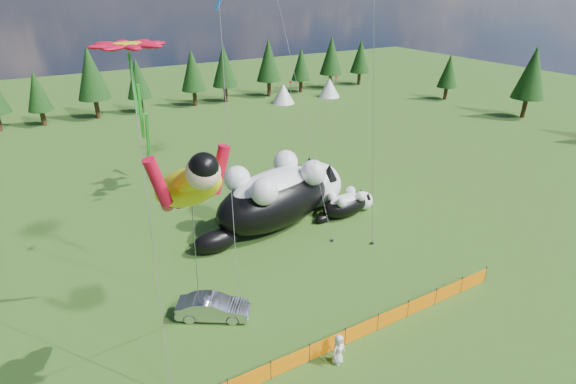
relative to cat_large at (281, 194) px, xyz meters
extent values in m
plane|color=#0F380A|center=(-4.38, -9.27, -2.21)|extent=(160.00, 160.00, 0.00)
cylinder|color=#262626|center=(-7.38, -12.27, -1.66)|extent=(0.06, 0.06, 1.10)
cylinder|color=#262626|center=(-5.38, -12.27, -1.66)|extent=(0.06, 0.06, 1.10)
cylinder|color=#262626|center=(-3.38, -12.27, -1.66)|extent=(0.06, 0.06, 1.10)
cylinder|color=#262626|center=(-1.38, -12.27, -1.66)|extent=(0.06, 0.06, 1.10)
cylinder|color=#262626|center=(0.62, -12.27, -1.66)|extent=(0.06, 0.06, 1.10)
cylinder|color=#262626|center=(2.62, -12.27, -1.66)|extent=(0.06, 0.06, 1.10)
cylinder|color=#262626|center=(4.62, -12.27, -1.66)|extent=(0.06, 0.06, 1.10)
cylinder|color=#262626|center=(6.62, -12.27, -1.66)|extent=(0.06, 0.06, 1.10)
cube|color=orange|center=(-8.38, -12.27, -1.71)|extent=(2.00, 0.04, 0.90)
cube|color=orange|center=(-6.38, -12.27, -1.71)|extent=(2.00, 0.04, 0.90)
cube|color=orange|center=(-4.38, -12.27, -1.71)|extent=(2.00, 0.04, 0.90)
cube|color=orange|center=(-2.38, -12.27, -1.71)|extent=(2.00, 0.04, 0.90)
cube|color=orange|center=(-0.38, -12.27, -1.71)|extent=(2.00, 0.04, 0.90)
cube|color=orange|center=(1.62, -12.27, -1.71)|extent=(2.00, 0.04, 0.90)
cube|color=orange|center=(3.62, -12.27, -1.71)|extent=(2.00, 0.04, 0.90)
cube|color=orange|center=(5.62, -12.27, -1.71)|extent=(2.00, 0.04, 0.90)
ellipsoid|color=black|center=(-0.54, -0.13, -0.28)|extent=(10.46, 6.66, 3.87)
ellipsoid|color=white|center=(-0.54, -0.13, 0.69)|extent=(7.86, 4.85, 2.36)
sphere|color=white|center=(3.84, 0.93, -0.50)|extent=(3.44, 3.44, 3.44)
sphere|color=#EC5C76|center=(5.26, 1.27, -0.50)|extent=(0.48, 0.48, 0.48)
ellipsoid|color=black|center=(-5.56, -1.35, -1.46)|extent=(3.28, 2.17, 1.50)
cone|color=black|center=(4.08, -0.07, 0.88)|extent=(1.20, 1.20, 1.20)
cone|color=black|center=(3.60, 1.93, 0.88)|extent=(1.20, 1.20, 1.20)
sphere|color=white|center=(1.42, 1.78, 1.55)|extent=(1.80, 1.80, 1.80)
sphere|color=white|center=(2.08, -0.93, 1.55)|extent=(1.80, 1.80, 1.80)
sphere|color=white|center=(-2.96, 0.72, 1.55)|extent=(1.80, 1.80, 1.80)
sphere|color=white|center=(-2.30, -1.99, 1.55)|extent=(1.80, 1.80, 1.80)
ellipsoid|color=black|center=(4.64, -1.51, -1.43)|extent=(4.04, 2.09, 1.57)
ellipsoid|color=white|center=(4.64, -1.51, -1.04)|extent=(3.04, 1.50, 0.96)
sphere|color=white|center=(6.46, -1.39, -1.52)|extent=(1.39, 1.39, 1.39)
sphere|color=#EC5C76|center=(7.06, -1.35, -1.52)|extent=(0.20, 0.20, 0.20)
ellipsoid|color=black|center=(2.55, -1.64, -1.91)|extent=(1.26, 0.69, 0.61)
cone|color=black|center=(6.49, -1.80, -0.96)|extent=(0.49, 0.49, 0.49)
cone|color=black|center=(6.44, -0.97, -0.96)|extent=(0.49, 0.49, 0.49)
sphere|color=white|center=(5.56, -0.88, -0.69)|extent=(0.73, 0.73, 0.73)
sphere|color=white|center=(5.63, -2.01, -0.69)|extent=(0.73, 0.73, 0.73)
sphere|color=white|center=(3.73, -1.00, -0.69)|extent=(0.73, 0.73, 0.73)
sphere|color=white|center=(3.80, -2.13, -0.69)|extent=(0.73, 0.73, 0.73)
imported|color=#B4B5B9|center=(-8.04, -7.22, -1.60)|extent=(3.86, 3.08, 1.23)
imported|color=silver|center=(-4.27, -12.94, -1.45)|extent=(0.85, 0.68, 1.53)
cylinder|color=#595959|center=(-9.30, -9.03, 2.62)|extent=(0.03, 0.03, 10.66)
cube|color=#262626|center=(-8.58, -6.58, -2.13)|extent=(0.15, 0.15, 0.16)
cylinder|color=#595959|center=(1.95, 0.53, 5.73)|extent=(0.03, 0.03, 18.17)
cube|color=#262626|center=(1.64, -4.13, -2.13)|extent=(0.15, 0.15, 0.16)
cylinder|color=#595959|center=(-10.73, -8.23, 4.61)|extent=(0.03, 0.03, 14.43)
cube|color=#1B9520|center=(-10.07, -5.57, 8.50)|extent=(0.22, 0.22, 4.89)
cylinder|color=#595959|center=(-5.79, -5.08, 5.30)|extent=(0.03, 0.03, 15.68)
cube|color=#262626|center=(-6.76, -7.58, -2.13)|extent=(0.15, 0.15, 0.16)
cylinder|color=#595959|center=(4.74, -3.31, 9.04)|extent=(0.03, 0.03, 22.83)
cube|color=#262626|center=(3.75, -5.75, -2.13)|extent=(0.15, 0.15, 0.16)
camera|label=1|loc=(-13.92, -25.06, 13.54)|focal=28.00mm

